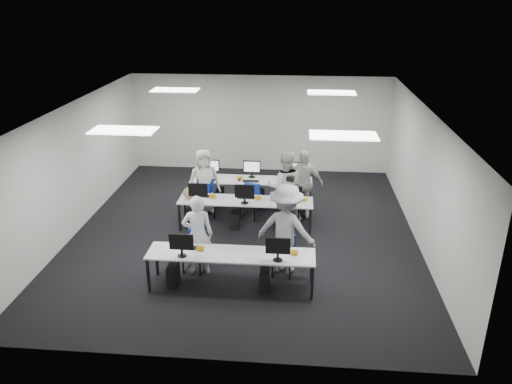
# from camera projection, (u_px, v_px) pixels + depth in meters

# --- Properties ---
(room) EXTENTS (9.00, 9.02, 3.00)m
(room) POSITION_uv_depth(u_px,v_px,m) (244.00, 173.00, 11.40)
(room) COLOR black
(room) RESTS_ON ground
(ceiling_panels) EXTENTS (5.20, 4.60, 0.02)m
(ceiling_panels) POSITION_uv_depth(u_px,v_px,m) (244.00, 108.00, 10.84)
(ceiling_panels) COLOR white
(ceiling_panels) RESTS_ON room
(desk_front) EXTENTS (3.20, 0.70, 0.73)m
(desk_front) POSITION_uv_depth(u_px,v_px,m) (231.00, 256.00, 9.49)
(desk_front) COLOR #B4B7B9
(desk_front) RESTS_ON ground
(desk_mid) EXTENTS (3.20, 0.70, 0.73)m
(desk_mid) POSITION_uv_depth(u_px,v_px,m) (246.00, 202.00, 11.89)
(desk_mid) COLOR #B4B7B9
(desk_mid) RESTS_ON ground
(desk_back) EXTENTS (3.20, 0.70, 0.73)m
(desk_back) POSITION_uv_depth(u_px,v_px,m) (251.00, 181.00, 13.18)
(desk_back) COLOR #B4B7B9
(desk_back) RESTS_ON ground
(equipment_front) EXTENTS (2.51, 0.41, 1.19)m
(equipment_front) POSITION_uv_depth(u_px,v_px,m) (221.00, 270.00, 9.61)
(equipment_front) COLOR #0D4FB4
(equipment_front) RESTS_ON desk_front
(equipment_mid) EXTENTS (2.91, 0.41, 1.19)m
(equipment_mid) POSITION_uv_depth(u_px,v_px,m) (238.00, 214.00, 12.01)
(equipment_mid) COLOR white
(equipment_mid) RESTS_ON desk_mid
(equipment_back) EXTENTS (2.91, 0.41, 1.19)m
(equipment_back) POSITION_uv_depth(u_px,v_px,m) (258.00, 193.00, 13.31)
(equipment_back) COLOR white
(equipment_back) RESTS_ON desk_back
(chair_0) EXTENTS (0.48, 0.51, 0.83)m
(chair_0) POSITION_uv_depth(u_px,v_px,m) (195.00, 258.00, 10.24)
(chair_0) COLOR navy
(chair_0) RESTS_ON ground
(chair_1) EXTENTS (0.49, 0.51, 0.81)m
(chair_1) POSITION_uv_depth(u_px,v_px,m) (284.00, 262.00, 10.11)
(chair_1) COLOR navy
(chair_1) RESTS_ON ground
(chair_2) EXTENTS (0.53, 0.57, 0.92)m
(chair_2) POSITION_uv_depth(u_px,v_px,m) (206.00, 204.00, 12.74)
(chair_2) COLOR navy
(chair_2) RESTS_ON ground
(chair_3) EXTENTS (0.50, 0.53, 0.85)m
(chair_3) POSITION_uv_depth(u_px,v_px,m) (250.00, 207.00, 12.64)
(chair_3) COLOR navy
(chair_3) RESTS_ON ground
(chair_4) EXTENTS (0.59, 0.61, 0.94)m
(chair_4) POSITION_uv_depth(u_px,v_px,m) (288.00, 209.00, 12.44)
(chair_4) COLOR navy
(chair_4) RESTS_ON ground
(chair_5) EXTENTS (0.46, 0.49, 0.83)m
(chair_5) POSITION_uv_depth(u_px,v_px,m) (204.00, 202.00, 12.94)
(chair_5) COLOR navy
(chair_5) RESTS_ON ground
(chair_6) EXTENTS (0.43, 0.46, 0.85)m
(chair_6) POSITION_uv_depth(u_px,v_px,m) (253.00, 203.00, 12.90)
(chair_6) COLOR navy
(chair_6) RESTS_ON ground
(chair_7) EXTENTS (0.48, 0.51, 0.89)m
(chair_7) POSITION_uv_depth(u_px,v_px,m) (292.00, 207.00, 12.64)
(chair_7) COLOR navy
(chair_7) RESTS_ON ground
(handbag) EXTENTS (0.42, 0.35, 0.30)m
(handbag) POSITION_uv_depth(u_px,v_px,m) (190.00, 193.00, 11.91)
(handbag) COLOR #9E7951
(handbag) RESTS_ON desk_mid
(student_0) EXTENTS (0.67, 0.49, 1.69)m
(student_0) POSITION_uv_depth(u_px,v_px,m) (198.00, 235.00, 9.93)
(student_0) COLOR beige
(student_0) RESTS_ON ground
(student_1) EXTENTS (0.90, 0.71, 1.81)m
(student_1) POSITION_uv_depth(u_px,v_px,m) (285.00, 187.00, 12.21)
(student_1) COLOR beige
(student_1) RESTS_ON ground
(student_2) EXTENTS (0.95, 0.79, 1.67)m
(student_2) POSITION_uv_depth(u_px,v_px,m) (204.00, 181.00, 12.76)
(student_2) COLOR beige
(student_2) RESTS_ON ground
(student_3) EXTENTS (1.05, 0.50, 1.75)m
(student_3) POSITION_uv_depth(u_px,v_px,m) (302.00, 184.00, 12.48)
(student_3) COLOR beige
(student_3) RESTS_ON ground
(photographer) EXTENTS (1.38, 1.04, 1.89)m
(photographer) POSITION_uv_depth(u_px,v_px,m) (286.00, 229.00, 9.95)
(photographer) COLOR gray
(photographer) RESTS_ON ground
(dslr_camera) EXTENTS (0.19, 0.21, 0.10)m
(dslr_camera) POSITION_uv_depth(u_px,v_px,m) (290.00, 179.00, 9.73)
(dslr_camera) COLOR black
(dslr_camera) RESTS_ON photographer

